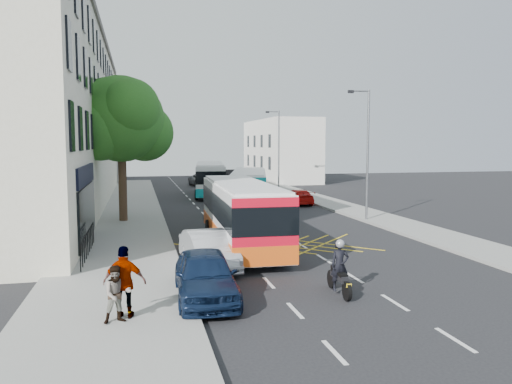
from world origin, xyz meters
TOP-DOWN VIEW (x-y plane):
  - ground at (0.00, 0.00)m, footprint 120.00×120.00m
  - pavement_left at (-8.50, 15.00)m, footprint 5.00×70.00m
  - pavement_right at (7.50, 15.00)m, footprint 3.00×70.00m
  - terrace_main at (-14.00, 24.49)m, footprint 8.30×45.00m
  - terrace_far at (-14.00, 55.00)m, footprint 8.00×20.00m
  - building_right at (11.00, 48.00)m, footprint 6.00×18.00m
  - street_tree at (-8.51, 14.97)m, footprint 6.30×5.70m
  - lamp_near at (6.20, 12.00)m, footprint 1.45×0.15m
  - lamp_far at (6.20, 32.00)m, footprint 1.45×0.15m
  - railings at (-9.70, 5.30)m, footprint 0.08×5.60m
  - bus_near at (-2.89, 6.26)m, footprint 2.99×10.95m
  - bus_mid at (0.18, 18.40)m, footprint 4.85×10.70m
  - bus_far at (-0.99, 29.96)m, footprint 3.92×11.16m
  - motorbike at (-1.32, -1.81)m, footprint 0.62×2.03m
  - parked_car_blue at (-5.60, -1.38)m, footprint 2.02×4.63m
  - parked_car_silver at (-4.95, 2.58)m, footprint 2.00×4.52m
  - red_hatchback at (4.92, 21.46)m, footprint 1.76×4.21m
  - distant_car_grey at (-0.33, 40.50)m, footprint 3.02×5.51m
  - distant_car_silver at (3.90, 40.47)m, footprint 1.45×3.46m
  - distant_car_dark at (4.29, 48.11)m, footprint 1.93×4.68m
  - pedestrian_near at (-8.17, -3.23)m, footprint 0.86×0.74m
  - pedestrian_far at (-7.98, -2.90)m, footprint 1.23×0.73m

SIDE VIEW (x-z plane):
  - ground at x=0.00m, z-range 0.00..0.00m
  - pavement_left at x=-8.50m, z-range 0.00..0.15m
  - pavement_right at x=7.50m, z-range 0.00..0.15m
  - distant_car_silver at x=3.90m, z-range 0.00..1.17m
  - red_hatchback at x=4.92m, z-range 0.00..1.22m
  - railings at x=-9.70m, z-range 0.15..1.29m
  - parked_car_silver at x=-4.95m, z-range 0.00..1.44m
  - distant_car_grey at x=-0.33m, z-range 0.00..1.46m
  - distant_car_dark at x=4.29m, z-range 0.00..1.51m
  - parked_car_blue at x=-5.60m, z-range 0.00..1.55m
  - motorbike at x=-1.32m, z-range -0.05..1.75m
  - pedestrian_near at x=-8.17m, z-range 0.15..1.68m
  - pedestrian_far at x=-7.98m, z-range 0.15..2.12m
  - bus_mid at x=0.18m, z-range 0.08..3.01m
  - bus_near at x=-2.89m, z-range 0.08..3.14m
  - bus_far at x=-0.99m, z-range 0.08..3.15m
  - building_right at x=11.00m, z-range 0.00..8.00m
  - lamp_near at x=6.20m, z-range 0.62..8.62m
  - lamp_far at x=6.20m, z-range 0.62..8.62m
  - terrace_far at x=-14.00m, z-range 0.00..10.00m
  - street_tree at x=-8.51m, z-range 1.89..10.69m
  - terrace_main at x=-14.00m, z-range 0.01..13.51m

